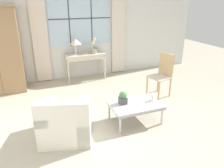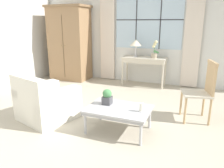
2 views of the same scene
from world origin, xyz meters
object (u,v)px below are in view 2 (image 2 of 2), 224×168
(armoire, at_px, (70,43))
(armchair_upholstered, at_px, (47,104))
(coffee_table, at_px, (118,111))
(potted_plant_small, at_px, (107,97))
(pillar_candle, at_px, (141,108))
(console_table, at_px, (144,61))
(table_lamp, at_px, (136,43))
(side_chair_wooden, at_px, (203,88))
(potted_orchid, at_px, (155,51))

(armoire, bearing_deg, armchair_upholstered, -66.46)
(armchair_upholstered, distance_m, coffee_table, 1.29)
(potted_plant_small, relative_size, pillar_candle, 1.69)
(console_table, xyz_separation_m, table_lamp, (-0.24, 0.02, 0.44))
(coffee_table, height_order, potted_plant_small, potted_plant_small)
(console_table, bearing_deg, potted_plant_small, -88.96)
(armchair_upholstered, relative_size, potted_plant_small, 4.26)
(table_lamp, height_order, coffee_table, table_lamp)
(coffee_table, bearing_deg, console_table, 95.76)
(coffee_table, relative_size, pillar_candle, 6.54)
(armchair_upholstered, bearing_deg, armoire, 113.54)
(armoire, relative_size, coffee_table, 2.19)
(potted_plant_small, bearing_deg, coffee_table, -21.41)
(table_lamp, distance_m, pillar_candle, 2.84)
(potted_plant_small, bearing_deg, table_lamp, 96.38)
(pillar_candle, bearing_deg, side_chair_wooden, 48.00)
(potted_orchid, bearing_deg, side_chair_wooden, -55.85)
(side_chair_wooden, xyz_separation_m, coffee_table, (-1.14, -0.88, -0.24))
(side_chair_wooden, bearing_deg, armoire, 155.15)
(potted_orchid, relative_size, coffee_table, 0.47)
(armchair_upholstered, relative_size, pillar_candle, 7.18)
(console_table, xyz_separation_m, armchair_upholstered, (-1.02, -2.64, -0.38))
(table_lamp, distance_m, coffee_table, 2.78)
(potted_orchid, distance_m, coffee_table, 2.63)
(potted_plant_small, distance_m, pillar_candle, 0.58)
(side_chair_wooden, distance_m, pillar_candle, 1.20)
(table_lamp, bearing_deg, pillar_candle, -72.13)
(potted_plant_small, bearing_deg, armchair_upholstered, -173.89)
(side_chair_wooden, relative_size, pillar_candle, 7.05)
(table_lamp, distance_m, potted_plant_small, 2.62)
(console_table, distance_m, coffee_table, 2.64)
(potted_plant_small, bearing_deg, side_chair_wooden, 30.23)
(potted_plant_small, xyz_separation_m, pillar_candle, (0.56, -0.09, -0.06))
(console_table, distance_m, table_lamp, 0.50)
(potted_plant_small, bearing_deg, console_table, 91.04)
(potted_orchid, distance_m, potted_plant_small, 2.53)
(armoire, height_order, pillar_candle, armoire)
(console_table, xyz_separation_m, pillar_candle, (0.61, -2.62, -0.21))
(armoire, distance_m, table_lamp, 1.90)
(table_lamp, xyz_separation_m, pillar_candle, (0.85, -2.63, -0.65))
(console_table, height_order, coffee_table, console_table)
(armoire, distance_m, potted_orchid, 2.39)
(armoire, relative_size, potted_plant_small, 8.48)
(potted_orchid, relative_size, pillar_candle, 3.05)
(table_lamp, bearing_deg, coffee_table, -79.18)
(armoire, relative_size, console_table, 1.83)
(table_lamp, height_order, pillar_candle, table_lamp)
(side_chair_wooden, height_order, coffee_table, side_chair_wooden)
(armchair_upholstered, bearing_deg, coffee_table, 1.30)
(coffee_table, bearing_deg, potted_orchid, 90.11)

